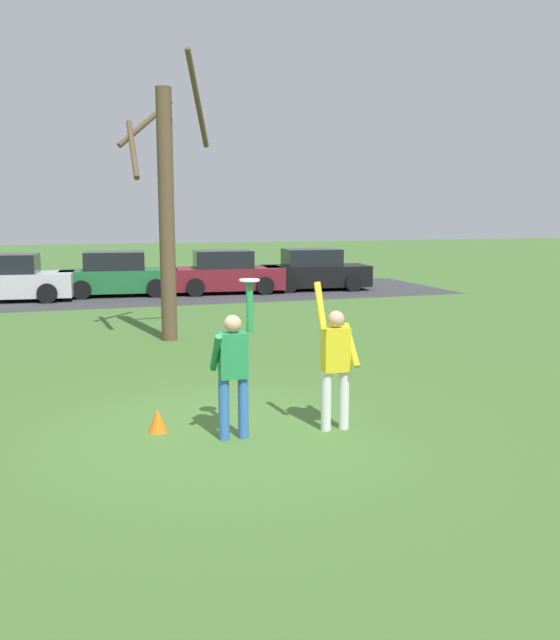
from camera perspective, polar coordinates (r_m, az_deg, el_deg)
The scene contains 11 objects.
ground_plane at distance 9.34m, azimuth -4.68°, elevation -9.36°, with size 120.00×120.00×0.00m, color #426B2D.
person_catcher at distance 8.77m, azimuth -3.99°, elevation -3.89°, with size 0.55×0.49×2.08m.
person_defender at distance 9.16m, azimuth 4.73°, elevation -3.36°, with size 0.55×0.49×2.04m.
frisbee_disc at distance 8.64m, azimuth -2.60°, elevation 3.39°, with size 0.26×0.26×0.02m, color white.
parked_car_silver at distance 24.63m, azimuth -21.94°, elevation 3.19°, with size 4.26×2.34×1.59m.
parked_car_green at distance 25.09m, azimuth -13.54°, elevation 3.69°, with size 4.26×2.34×1.59m.
parked_car_maroon at distance 25.26m, azimuth -4.58°, elevation 3.94°, with size 4.26×2.34×1.59m.
parked_car_black at distance 26.30m, azimuth 2.91°, elevation 4.16°, with size 4.26×2.34×1.59m.
parking_strip at distance 24.87m, azimuth -17.09°, elevation 1.82°, with size 27.82×6.40×0.01m, color #38383D.
bare_tree_tall at distance 15.79m, azimuth -9.63°, elevation 9.49°, with size 2.15×2.15×6.38m.
field_cone_orange at distance 9.38m, azimuth -10.32°, elevation -8.36°, with size 0.26×0.26×0.32m, color orange.
Camera 1 is at (-2.00, -8.64, 2.93)m, focal length 37.80 mm.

